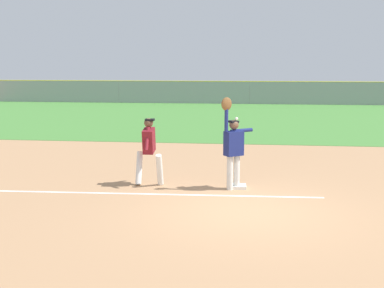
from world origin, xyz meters
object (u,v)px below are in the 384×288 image
Objects in this scene: parked_car_blue at (121,92)px; parked_car_green at (247,92)px; first_base at (238,186)px; parked_car_black at (315,93)px; fielder at (233,145)px; baseball at (237,119)px; runner at (149,147)px; parked_car_silver at (381,93)px; parked_car_white at (181,92)px.

parked_car_blue is 1.00× the size of parked_car_green.
parked_car_black is (5.38, 28.60, 0.63)m from first_base.
fielder is (-0.15, -0.14, 1.08)m from first_base.
first_base is at bearing -90.55° from parked_car_green.
fielder is 28.90m from parked_car_green.
baseball reaches higher than first_base.
first_base is 5.14× the size of baseball.
runner is 23.24× the size of baseball.
parked_car_silver is at bearing -1.31° from parked_car_black.
parked_car_green is at bearing 1.20° from parked_car_blue.
runner is 0.39× the size of parked_car_black.
parked_car_green is (-0.01, 28.76, 0.63)m from first_base.
parked_car_white is 10.88m from parked_car_black.
parked_car_black is (5.38, -0.16, 0.00)m from parked_car_green.
runner is 0.38× the size of parked_car_silver.
first_base is at bearing -105.94° from parked_car_silver.
runner is at bearing -105.66° from parked_car_black.
parked_car_black is (5.45, 28.75, -1.08)m from baseball.
first_base is at bearing -78.69° from parked_car_white.
parked_car_black is at bearing 79.27° from baseball.
first_base is 1.73m from baseball.
runner is at bearing 49.72° from fielder.
runner is 0.39× the size of parked_car_green.
parked_car_blue and parked_car_silver have the same top height.
first_base is 28.76m from parked_car_green.
baseball reaches higher than parked_car_white.
parked_car_black is at bearing -2.24° from parked_car_green.
parked_car_black is at bearing -176.43° from parked_car_silver.
first_base is 29.10m from parked_car_black.
fielder is at bearing -101.55° from parked_car_black.
baseball is 0.02× the size of parked_car_black.
parked_car_blue is (-8.31, 28.68, -0.32)m from runner.
parked_car_black is (10.87, -0.29, 0.00)m from parked_car_white.
parked_car_white is at bearing -177.05° from parked_car_silver.
runner is 29.03m from parked_car_white.
parked_car_blue is 1.00× the size of parked_car_black.
parked_car_green is (10.56, 0.03, 0.00)m from parked_car_blue.
parked_car_green is at bearing 84.62° from runner.
baseball is 30.75m from parked_car_blue.
fielder is 0.52× the size of parked_car_green.
runner is 31.22m from parked_car_silver.
parked_car_silver is (10.54, 28.69, -1.08)m from baseball.
runner is at bearing -72.81° from parked_car_blue.
first_base is 0.08× the size of parked_car_silver.
parked_car_silver is at bearing -1.74° from parked_car_green.
fielder is 0.52× the size of parked_car_black.
parked_car_green is at bearing -0.87° from parked_car_white.
runner reaches higher than parked_car_white.
baseball is at bearing -135.47° from fielder.
baseball is 0.02× the size of parked_car_green.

